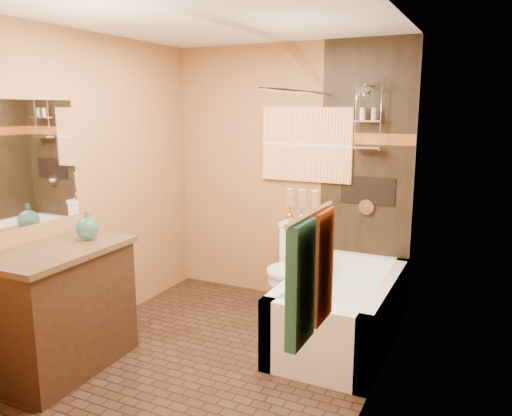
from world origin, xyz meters
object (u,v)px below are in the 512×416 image
Objects in this scene: bathtub at (341,315)px; vanity at (60,308)px; sunset_painting at (306,145)px; toilet at (294,268)px.

vanity reaches higher than bathtub.
bathtub is 2.19m from vanity.
sunset_painting reaches higher than vanity.
toilet is 0.76× the size of vanity.
sunset_painting is 1.63m from bathtub.
bathtub is 1.41× the size of vanity.
vanity is (-1.12, -1.78, 0.06)m from toilet.
vanity is at bearing -122.63° from toilet.
vanity is (-1.72, -1.32, 0.24)m from bathtub.
bathtub is 1.86× the size of toilet.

